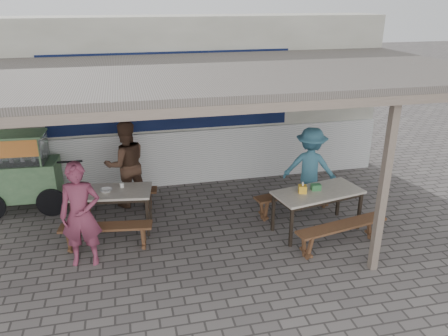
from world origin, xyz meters
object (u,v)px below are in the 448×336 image
object	(u,v)px
table_right	(318,195)
bench_left_street	(106,232)
patron_wall_side	(126,164)
donation_box	(316,187)
patron_right_table	(310,167)
condiment_jar	(122,185)
bench_right_street	(342,230)
condiment_bowl	(106,190)
table_left	(111,195)
vendor_cart	(20,170)
bench_left_wall	(118,196)
tissue_box	(303,189)
patron_street_side	(81,215)
bench_right_wall	(295,197)

from	to	relation	value
table_right	bench_left_street	bearing A→B (deg)	166.35
patron_wall_side	donation_box	xyz separation A→B (m)	(3.17, -1.73, -0.05)
patron_right_table	condiment_jar	distance (m)	3.56
bench_right_street	condiment_bowl	bearing A→B (deg)	146.84
patron_right_table	condiment_jar	world-z (taller)	patron_right_table
table_left	table_right	world-z (taller)	same
vendor_cart	patron_wall_side	bearing A→B (deg)	-2.91
patron_wall_side	donation_box	size ratio (longest dim) A/B	10.52
bench_right_street	donation_box	distance (m)	0.88
bench_left_wall	condiment_bowl	xyz separation A→B (m)	(-0.17, -0.70, 0.44)
table_left	patron_right_table	distance (m)	3.75
vendor_cart	donation_box	world-z (taller)	vendor_cart
bench_left_wall	bench_right_street	bearing A→B (deg)	-23.64
vendor_cart	donation_box	size ratio (longest dim) A/B	12.10
bench_left_street	bench_right_street	distance (m)	3.80
patron_right_table	vendor_cart	bearing A→B (deg)	17.24
condiment_jar	tissue_box	bearing A→B (deg)	-17.11
bench_right_street	patron_street_side	bearing A→B (deg)	161.23
vendor_cart	tissue_box	world-z (taller)	vendor_cart
table_left	bench_right_wall	size ratio (longest dim) A/B	0.88
bench_right_wall	patron_wall_side	size ratio (longest dim) A/B	0.97
bench_right_street	patron_wall_side	world-z (taller)	patron_wall_side
vendor_cart	tissue_box	distance (m)	5.25
bench_left_street	bench_right_wall	size ratio (longest dim) A/B	0.90
bench_left_wall	patron_wall_side	bearing A→B (deg)	64.04
bench_right_wall	table_left	bearing A→B (deg)	166.15
vendor_cart	condiment_jar	size ratio (longest dim) A/B	24.17
bench_left_wall	tissue_box	bearing A→B (deg)	-17.65
patron_wall_side	tissue_box	world-z (taller)	patron_wall_side
patron_right_table	bench_left_wall	bearing A→B (deg)	19.68
patron_street_side	patron_wall_side	world-z (taller)	patron_wall_side
bench_right_street	patron_right_table	world-z (taller)	patron_right_table
tissue_box	donation_box	size ratio (longest dim) A/B	0.82
tissue_box	condiment_bowl	bearing A→B (deg)	166.39
bench_right_wall	condiment_jar	bearing A→B (deg)	164.01
patron_street_side	table_left	bearing A→B (deg)	72.72
bench_right_wall	vendor_cart	world-z (taller)	vendor_cart
table_left	tissue_box	distance (m)	3.30
patron_street_side	tissue_box	bearing A→B (deg)	8.41
bench_left_street	vendor_cart	bearing A→B (deg)	138.33
bench_right_street	condiment_jar	bearing A→B (deg)	143.49
patron_right_table	condiment_bowl	distance (m)	3.82
patron_wall_side	patron_right_table	bearing A→B (deg)	154.20
donation_box	condiment_jar	size ratio (longest dim) A/B	2.00
patron_street_side	bench_left_street	bearing A→B (deg)	48.53
bench_left_wall	patron_right_table	distance (m)	3.72
patron_wall_side	tissue_box	size ratio (longest dim) A/B	12.78
bench_right_wall	vendor_cart	xyz separation A→B (m)	(-5.01, 1.32, 0.49)
bench_right_wall	condiment_jar	xyz separation A→B (m)	(-3.15, 0.25, 0.45)
patron_street_side	tissue_box	world-z (taller)	patron_street_side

